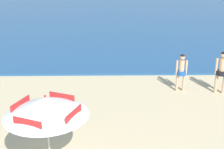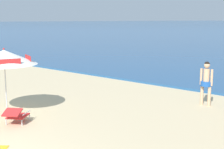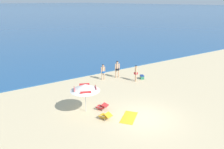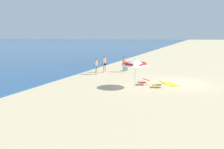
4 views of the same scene
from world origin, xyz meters
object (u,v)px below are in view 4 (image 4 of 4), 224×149
lounge_chair_beside_umbrella (159,84)px  person_wading_in (104,63)px  lounge_chair_under_umbrella (143,81)px  person_standing_beside (124,63)px  cooler_box (125,69)px  person_standing_near_shore (96,65)px  beach_towel (170,84)px  beach_umbrella_striped_main (135,63)px

lounge_chair_beside_umbrella → person_wading_in: bearing=50.6°
lounge_chair_under_umbrella → person_standing_beside: person_standing_beside is taller
lounge_chair_beside_umbrella → person_standing_beside: (6.42, 4.77, 0.68)m
lounge_chair_beside_umbrella → cooler_box: lounge_chair_beside_umbrella is taller
cooler_box → person_wading_in: bearing=136.8°
person_standing_near_shore → beach_towel: bearing=-107.8°
person_wading_in → cooler_box: size_ratio=2.98×
person_wading_in → person_standing_beside: bearing=-64.2°
lounge_chair_beside_umbrella → person_wading_in: person_wading_in is taller
beach_towel → person_wading_in: bearing=61.4°
beach_umbrella_striped_main → person_wading_in: (6.12, 4.98, -0.85)m
person_standing_near_shore → cooler_box: (3.45, -2.01, -0.73)m
lounge_chair_beside_umbrella → cooler_box: 8.87m
person_wading_in → lounge_chair_under_umbrella: bearing=-132.8°
person_wading_in → lounge_chair_beside_umbrella: bearing=-129.4°
person_standing_beside → cooler_box: person_standing_beside is taller
person_standing_beside → cooler_box: (0.95, 0.15, -0.75)m
beach_umbrella_striped_main → person_wading_in: size_ratio=1.54×
beach_umbrella_striped_main → beach_towel: beach_umbrella_striped_main is taller
person_standing_near_shore → person_wading_in: bearing=-8.9°
person_standing_beside → beach_towel: person_standing_beside is taller
lounge_chair_beside_umbrella → person_standing_beside: 8.03m
person_wading_in → person_standing_near_shore: bearing=171.1°
beach_umbrella_striped_main → person_standing_beside: size_ratio=1.68×
lounge_chair_beside_umbrella → beach_towel: 1.65m
lounge_chair_under_umbrella → person_standing_beside: (5.90, 3.46, 0.67)m
person_wading_in → cooler_box: bearing=-43.2°
person_standing_beside → lounge_chair_beside_umbrella: bearing=-143.4°
person_standing_beside → beach_umbrella_striped_main: bearing=-156.5°
person_standing_near_shore → person_standing_beside: (2.50, -2.17, 0.02)m
person_standing_beside → person_wading_in: size_ratio=0.92×
lounge_chair_under_umbrella → person_standing_near_shore: person_standing_near_shore is taller
cooler_box → person_standing_beside: bearing=-170.9°
person_standing_beside → person_wading_in: 2.13m
lounge_chair_under_umbrella → beach_umbrella_striped_main: bearing=160.8°
cooler_box → lounge_chair_under_umbrella: bearing=-152.2°
lounge_chair_beside_umbrella → lounge_chair_under_umbrella: bearing=68.3°
cooler_box → lounge_chair_beside_umbrella: bearing=-146.3°
lounge_chair_under_umbrella → beach_towel: size_ratio=0.56×
person_wading_in → cooler_box: 2.71m
beach_umbrella_striped_main → person_wading_in: beach_umbrella_striped_main is taller
person_standing_near_shore → person_standing_beside: 3.31m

